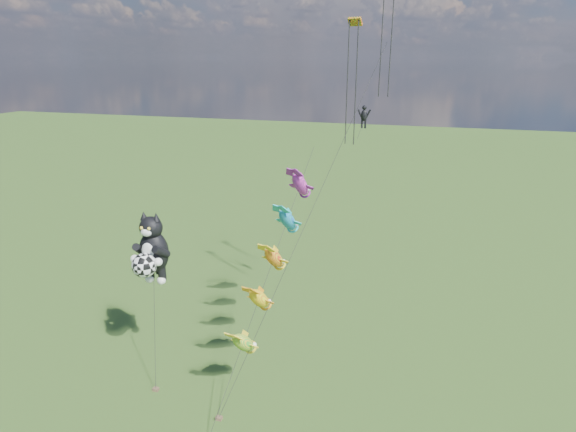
# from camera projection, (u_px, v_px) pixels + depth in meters

# --- Properties ---
(ground) EXTENTS (300.00, 300.00, 0.00)m
(ground) POSITION_uv_depth(u_px,v_px,m) (38.00, 419.00, 30.70)
(ground) COLOR #1B3C0F
(cat_kite_rig) EXTENTS (2.55, 4.14, 12.08)m
(cat_kite_rig) POSITION_uv_depth(u_px,v_px,m) (151.00, 251.00, 32.93)
(cat_kite_rig) COLOR brown
(cat_kite_rig) RESTS_ON ground
(fish_windsock_rig) EXTENTS (2.93, 15.78, 15.34)m
(fish_windsock_rig) POSITION_uv_depth(u_px,v_px,m) (274.00, 258.00, 33.58)
(fish_windsock_rig) COLOR brown
(fish_windsock_rig) RESTS_ON ground
(parafoil_rig) EXTENTS (8.40, 15.93, 26.75)m
(parafoil_rig) POSITION_uv_depth(u_px,v_px,m) (363.00, 95.00, 35.00)
(parafoil_rig) COLOR brown
(parafoil_rig) RESTS_ON ground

